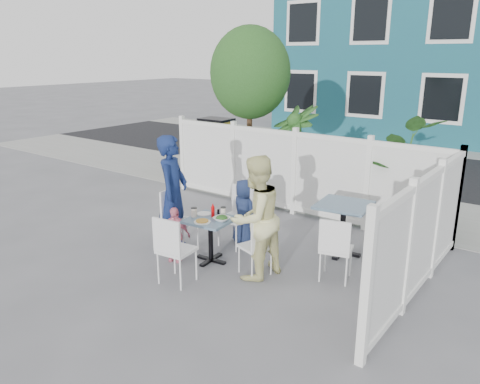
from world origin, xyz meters
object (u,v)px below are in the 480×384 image
Objects in this scene: utility_cabinet at (217,147)px; toddler at (175,234)px; chair_near at (173,246)px; woman at (256,218)px; spare_table at (343,215)px; chair_back at (238,211)px; main_table at (210,228)px; chair_right at (258,243)px; boy at (244,212)px; man at (173,193)px; chair_left at (176,215)px.

toddler is (2.92, -4.52, -0.27)m from utility_cabinet.
chair_near is 1.17m from woman.
chair_back is at bearing -156.23° from spare_table.
chair_right reaches higher than main_table.
boy is at bearing 52.45° from toddler.
utility_cabinet is at bearing 63.80° from chair_right.
chair_near is 1.14× the size of toddler.
utility_cabinet is 4.92m from man.
utility_cabinet is 1.42× the size of chair_back.
chair_right is at bearing 154.64° from boy.
utility_cabinet is 5.56m from spare_table.
spare_table is at bearing -82.73° from man.
chair_right is 1.01× the size of toddler.
chair_left is 1.55m from woman.
chair_near reaches higher than spare_table.
utility_cabinet is at bearing -154.80° from chair_left.
man is at bearing 127.45° from chair_near.
spare_table is 0.88× the size of chair_back.
main_table is 0.88m from man.
spare_table is 2.57m from toddler.
woman is at bearing 82.22° from chair_left.
utility_cabinet is at bearing 105.91° from toddler.
utility_cabinet is at bearing 117.85° from chair_near.
man reaches higher than toddler.
woman is 1.36m from toddler.
woman is (-0.63, -1.43, 0.23)m from spare_table.
chair_right is at bearing -115.06° from man.
chair_near is at bearing -64.36° from toddler.
toddler is (-0.37, -1.06, -0.14)m from chair_back.
toddler is (0.34, -0.34, -0.49)m from man.
boy is (0.06, 0.09, -0.02)m from chair_back.
chair_right is (0.84, 0.03, -0.03)m from main_table.
man is at bearing -116.11° from chair_left.
main_table is 0.72× the size of chair_near.
chair_back is at bearing 75.16° from boy.
man reaches higher than spare_table.
man is at bearing 64.96° from boy.
boy is at bearing -119.72° from chair_back.
chair_left is at bearing 109.24° from chair_right.
man is at bearing -82.58° from woman.
chair_right is 1.17m from chair_near.
boy is at bearing -47.18° from utility_cabinet.
main_table is 0.38× the size of man.
chair_right is 0.78× the size of boy.
chair_back is (-0.07, 0.76, 0.04)m from main_table.
man is (-0.07, 0.03, 0.34)m from chair_left.
chair_left is at bearing -133.75° from man.
chair_back reaches higher than chair_near.
utility_cabinet is at bearing -126.30° from woman.
chair_left is at bearing 53.04° from chair_back.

